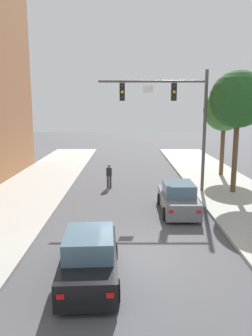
# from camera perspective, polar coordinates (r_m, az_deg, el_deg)

# --- Properties ---
(ground_plane) EXTENTS (120.00, 120.00, 0.00)m
(ground_plane) POSITION_cam_1_polar(r_m,az_deg,el_deg) (12.47, 1.22, -15.26)
(ground_plane) COLOR #4C4C51
(traffic_signal_mast) EXTENTS (6.65, 0.38, 7.50)m
(traffic_signal_mast) POSITION_cam_1_polar(r_m,az_deg,el_deg) (20.57, 8.43, 10.24)
(traffic_signal_mast) COLOR #514C47
(traffic_signal_mast) RESTS_ON sidewalk_right
(car_lead_grey) EXTENTS (1.84, 4.24, 1.60)m
(car_lead_grey) POSITION_cam_1_polar(r_m,az_deg,el_deg) (17.38, 8.95, -5.28)
(car_lead_grey) COLOR slate
(car_lead_grey) RESTS_ON ground
(car_following_black) EXTENTS (2.01, 4.32, 1.60)m
(car_following_black) POSITION_cam_1_polar(r_m,az_deg,el_deg) (10.84, -6.43, -15.27)
(car_following_black) COLOR black
(car_following_black) RESTS_ON ground
(pedestrian_crossing_road) EXTENTS (0.36, 0.22, 1.64)m
(pedestrian_crossing_road) POSITION_cam_1_polar(r_m,az_deg,el_deg) (22.12, -3.06, -1.21)
(pedestrian_crossing_road) COLOR #333338
(pedestrian_crossing_road) RESTS_ON ground
(street_tree_second) EXTENTS (3.43, 3.43, 7.46)m
(street_tree_second) POSITION_cam_1_polar(r_m,az_deg,el_deg) (21.21, 18.90, 11.16)
(street_tree_second) COLOR brown
(street_tree_second) RESTS_ON sidewalk_right
(street_tree_third) EXTENTS (3.17, 3.17, 6.62)m
(street_tree_third) POSITION_cam_1_polar(r_m,az_deg,el_deg) (26.38, 16.67, 9.55)
(street_tree_third) COLOR brown
(street_tree_third) RESTS_ON sidewalk_right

